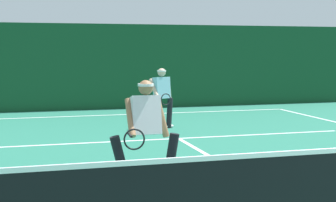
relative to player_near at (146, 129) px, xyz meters
name	(u,v)px	position (x,y,z in m)	size (l,w,h in m)	color
court_line_baseline_far	(136,114)	(1.70, 8.56, -0.88)	(10.09, 0.10, 0.01)	white
court_line_service	(178,138)	(1.70, 3.93, -0.88)	(8.22, 0.10, 0.01)	white
court_line_centre	(236,171)	(1.70, 0.61, -0.88)	(0.10, 6.40, 0.01)	white
player_near	(146,129)	(0.00, 0.00, 0.00)	(1.04, 0.83, 1.60)	black
player_far	(162,96)	(1.71, 5.45, -0.02)	(0.74, 0.90, 1.57)	black
tennis_ball	(99,175)	(-0.58, 0.86, -0.85)	(0.07, 0.07, 0.07)	#D1E033
back_fence_windscreen	(126,67)	(1.70, 10.22, 0.57)	(18.60, 0.12, 2.91)	#134325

